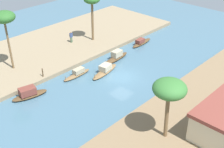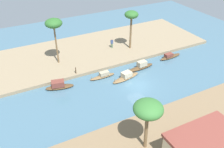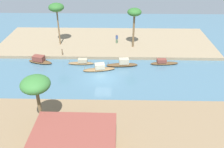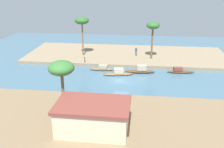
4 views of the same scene
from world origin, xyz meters
The scene contains 14 objects.
river_water centered at (0.00, 0.00, 0.00)m, with size 66.51×66.51×0.00m, color #476B7F.
riverbank_left centered at (0.00, -13.25, 0.26)m, with size 40.02×14.36×0.51m, color #937F60.
riverbank_right centered at (0.00, 13.25, 0.26)m, with size 40.02×14.36×0.51m, color #846B4C.
sampan_with_red_awning centered at (-2.97, -3.73, 0.47)m, with size 5.10×1.37×1.36m.
sampan_upstream_small centered at (-9.62, -4.51, 0.34)m, with size 4.59×1.31×0.98m.
sampan_with_tall_canopy centered at (10.61, -4.60, 0.50)m, with size 4.25×2.11×1.27m.
sampan_midstream centered at (0.67, -2.30, 0.40)m, with size 5.11×2.02×1.15m.
sampan_open_hull centered at (3.69, -4.25, 0.36)m, with size 4.19×0.88×0.99m.
person_on_near_bank centered at (-1.99, -12.10, 1.28)m, with size 0.45×0.37×1.71m.
mooring_post centered at (7.23, -6.60, 1.06)m, with size 0.14×0.14×1.10m, color #4C3823.
palm_tree_left_near centered at (-4.95, -10.41, 6.62)m, with size 2.44×2.44×7.07m.
palm_tree_left_far centered at (8.56, -11.31, 7.25)m, with size 2.70×2.70×7.62m.
palm_tree_right_tall centered at (5.97, 10.62, 5.51)m, with size 2.98×2.98×5.93m.
riverside_building centered at (1.67, 14.64, 2.03)m, with size 7.46×4.86×3.01m.
Camera 4 is at (-2.77, 36.47, 15.16)m, focal length 40.44 mm.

